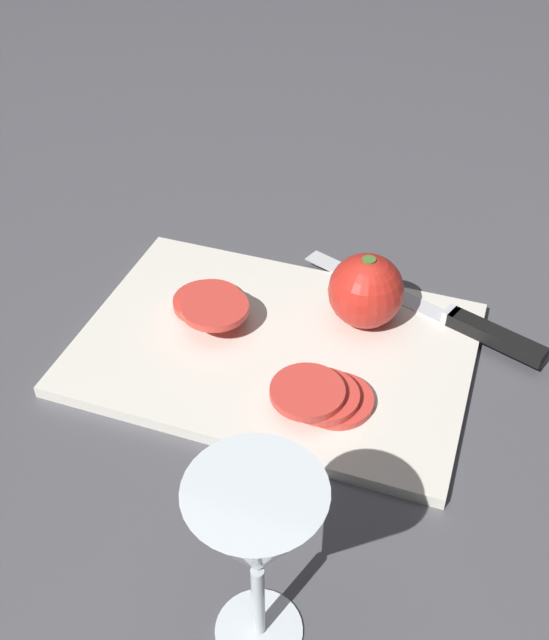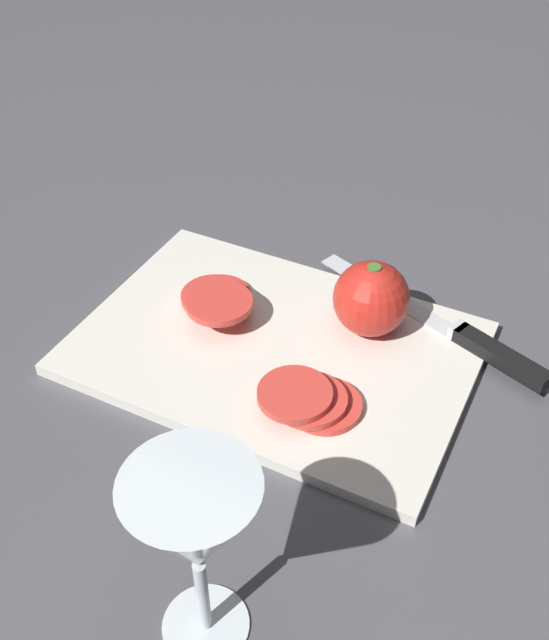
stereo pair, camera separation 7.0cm
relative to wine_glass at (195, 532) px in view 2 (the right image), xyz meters
The scene contains 7 objects.
ground_plane 0.31m from the wine_glass, 124.39° to the left, with size 3.00×3.00×0.00m, color #4C4C51.
cutting_board 0.30m from the wine_glass, 107.07° to the left, with size 0.37×0.26×0.01m.
wine_glass is the anchor object (origin of this frame).
whole_tomato 0.34m from the wine_glass, 91.82° to the left, with size 0.07×0.07×0.08m.
knife 0.38m from the wine_glass, 75.95° to the left, with size 0.26×0.11×0.01m.
tomato_slice_stack_near 0.23m from the wine_glass, 94.67° to the left, with size 0.09×0.08×0.02m.
tomato_slice_stack_far 0.34m from the wine_glass, 118.49° to the left, with size 0.09×0.10×0.03m.
Camera 2 is at (0.32, -0.45, 0.50)m, focal length 42.00 mm.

